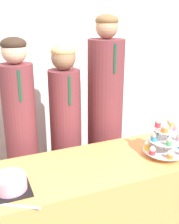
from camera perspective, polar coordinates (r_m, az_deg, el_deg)
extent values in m
cube|color=silver|center=(2.66, -8.54, 12.79)|extent=(9.00, 0.06, 2.70)
cube|color=#EF9951|center=(2.05, 1.15, -19.33)|extent=(1.74, 0.56, 0.73)
cube|color=black|center=(1.65, -15.62, -14.96)|extent=(0.21, 0.21, 0.01)
cylinder|color=pink|center=(1.63, -15.76, -13.71)|extent=(0.18, 0.18, 0.08)
ellipsoid|color=pink|center=(1.61, -15.90, -12.48)|extent=(0.17, 0.17, 0.06)
cube|color=silver|center=(1.53, -13.83, -18.09)|extent=(0.19, 0.13, 0.00)
cylinder|color=silver|center=(1.97, 15.17, -5.93)|extent=(0.02, 0.02, 0.19)
cylinder|color=silver|center=(2.00, 15.03, -7.47)|extent=(0.30, 0.30, 0.01)
cylinder|color=silver|center=(1.96, 15.22, -5.48)|extent=(0.23, 0.23, 0.01)
cylinder|color=silver|center=(1.93, 15.42, -3.42)|extent=(0.18, 0.18, 0.01)
cylinder|color=yellow|center=(2.10, 15.99, -5.68)|extent=(0.04, 0.04, 0.03)
sphere|color=beige|center=(2.08, 16.06, -5.01)|extent=(0.04, 0.04, 0.04)
cylinder|color=orange|center=(2.06, 12.59, -5.88)|extent=(0.04, 0.04, 0.03)
sphere|color=white|center=(2.05, 12.64, -5.24)|extent=(0.04, 0.04, 0.04)
cylinder|color=yellow|center=(1.97, 11.69, -6.99)|extent=(0.05, 0.05, 0.03)
sphere|color=#F4E5C6|center=(1.96, 11.74, -6.23)|extent=(0.05, 0.05, 0.05)
cylinder|color=#E5333D|center=(1.91, 12.63, -8.04)|extent=(0.04, 0.04, 0.03)
sphere|color=silver|center=(1.90, 12.68, -7.37)|extent=(0.04, 0.04, 0.04)
cylinder|color=orange|center=(1.89, 16.04, -8.69)|extent=(0.04, 0.04, 0.02)
sphere|color=#F4E5C6|center=(1.88, 16.11, -8.03)|extent=(0.04, 0.04, 0.04)
cylinder|color=#4CB766|center=(1.88, 15.81, -6.16)|extent=(0.04, 0.04, 0.03)
sphere|color=beige|center=(1.87, 15.88, -5.48)|extent=(0.04, 0.04, 0.04)
cylinder|color=pink|center=(1.97, 17.78, -5.21)|extent=(0.04, 0.04, 0.02)
cylinder|color=white|center=(2.04, 16.07, -4.13)|extent=(0.04, 0.04, 0.03)
sphere|color=silver|center=(2.03, 16.13, -3.52)|extent=(0.03, 0.03, 0.03)
cylinder|color=#3893DB|center=(2.01, 13.38, -4.19)|extent=(0.04, 0.04, 0.03)
sphere|color=silver|center=(2.00, 13.43, -3.57)|extent=(0.04, 0.04, 0.04)
cylinder|color=#3893DB|center=(1.92, 13.00, -5.34)|extent=(0.04, 0.04, 0.03)
sphere|color=beige|center=(1.91, 13.07, -4.60)|extent=(0.04, 0.04, 0.04)
cylinder|color=pink|center=(1.92, 17.24, -3.26)|extent=(0.04, 0.04, 0.03)
sphere|color=#F4E5C6|center=(1.91, 17.32, -2.53)|extent=(0.04, 0.04, 0.04)
cylinder|color=orange|center=(1.98, 16.06, -2.42)|extent=(0.04, 0.04, 0.03)
sphere|color=beige|center=(1.97, 16.13, -1.73)|extent=(0.04, 0.04, 0.04)
cylinder|color=#E5333D|center=(1.94, 13.72, -2.55)|extent=(0.04, 0.04, 0.03)
sphere|color=white|center=(1.93, 13.79, -1.80)|extent=(0.04, 0.04, 0.04)
cylinder|color=orange|center=(1.87, 15.03, -3.58)|extent=(0.05, 0.05, 0.03)
sphere|color=#F4E5C6|center=(1.86, 15.10, -2.80)|extent=(0.05, 0.05, 0.05)
cylinder|color=brown|center=(2.25, -13.43, -7.28)|extent=(0.24, 0.24, 1.32)
sphere|color=#D6AD89|center=(2.04, -15.09, 11.84)|extent=(0.18, 0.18, 0.18)
ellipsoid|color=#332319|center=(2.03, -15.21, 13.19)|extent=(0.18, 0.18, 0.10)
cube|color=#14472D|center=(1.95, -14.01, 5.11)|extent=(0.02, 0.01, 0.22)
cylinder|color=brown|center=(2.34, -4.78, -6.70)|extent=(0.25, 0.25, 1.25)
sphere|color=#8E6B4C|center=(2.12, -5.32, 10.92)|extent=(0.18, 0.18, 0.18)
ellipsoid|color=tan|center=(2.11, -5.37, 12.27)|extent=(0.19, 0.19, 0.10)
cube|color=#14472D|center=(2.05, -4.07, 4.30)|extent=(0.02, 0.01, 0.22)
cylinder|color=brown|center=(2.41, 3.13, -3.00)|extent=(0.29, 0.29, 1.46)
sphere|color=tan|center=(2.23, 3.53, 16.85)|extent=(0.18, 0.18, 0.18)
ellipsoid|color=brown|center=(2.23, 3.56, 18.09)|extent=(0.18, 0.18, 0.10)
cube|color=#14472D|center=(2.12, 5.20, 10.74)|extent=(0.02, 0.01, 0.22)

